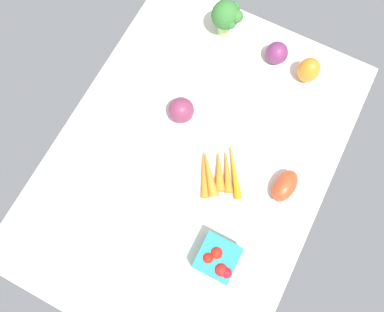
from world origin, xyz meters
TOP-DOWN VIEW (x-y plane):
  - tablecloth at (0.00, 0.00)cm, footprint 104.00×76.00cm
  - bell_pepper_orange at (38.87, -18.87)cm, footprint 9.26×9.26cm
  - red_onion_center at (40.44, -8.08)cm, footprint 6.83×6.83cm
  - carrot_bunch at (-0.35, -8.51)cm, footprint 19.41×17.08cm
  - red_onion_near_basket at (10.36, 8.88)cm, footprint 7.60×7.60cm
  - broccoli_head at (41.97, 9.97)cm, footprint 9.12×9.73cm
  - berry_basket at (-22.13, -18.79)cm, footprint 10.03×10.03cm
  - roma_tomato at (3.83, -26.73)cm, footprint 10.46×6.89cm

SIDE VIEW (x-z plane):
  - tablecloth at x=0.00cm, z-range 0.00..2.00cm
  - carrot_bunch at x=-0.35cm, z-range 1.83..4.81cm
  - roma_tomato at x=3.83cm, z-range 2.00..7.77cm
  - red_onion_center at x=40.44cm, z-range 2.00..8.83cm
  - berry_basket at x=-22.13cm, z-range 1.79..9.15cm
  - red_onion_near_basket at x=10.36cm, z-range 2.00..9.60cm
  - bell_pepper_orange at x=38.87cm, z-range 2.00..10.69cm
  - broccoli_head at x=41.97cm, z-range 3.68..16.57cm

